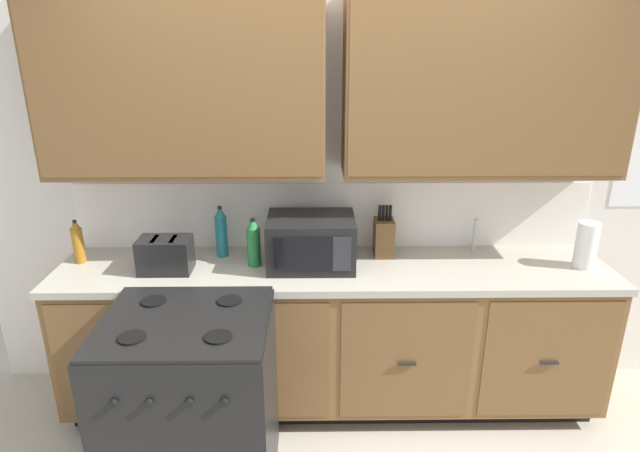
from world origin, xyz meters
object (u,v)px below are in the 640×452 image
bottle_teal (221,232)px  microwave (311,242)px  paper_towel_roll (586,245)px  bottle_green (254,243)px  knife_block (384,237)px  bottle_amber (78,242)px  toaster (165,255)px  stove_range (193,406)px

bottle_teal → microwave: bearing=-14.9°
paper_towel_roll → bottle_green: 1.84m
knife_block → paper_towel_roll: knife_block is taller
knife_block → bottle_amber: size_ratio=1.22×
paper_towel_roll → bottle_amber: paper_towel_roll is taller
microwave → bottle_teal: bearing=165.1°
toaster → paper_towel_roll: paper_towel_roll is taller
paper_towel_roll → bottle_teal: 2.05m
toaster → bottle_amber: bottle_amber is taller
stove_range → toaster: size_ratio=3.39×
microwave → bottle_amber: (-1.31, 0.05, -0.02)m
bottle_green → bottle_teal: 0.25m
bottle_teal → bottle_amber: 0.80m
knife_block → bottle_amber: knife_block is taller
microwave → knife_block: 0.44m
bottle_teal → stove_range: bearing=-93.3°
microwave → toaster: 0.80m
paper_towel_roll → knife_block: bearing=170.7°
stove_range → bottle_green: 0.90m
toaster → paper_towel_roll: (2.31, 0.03, 0.03)m
stove_range → paper_towel_roll: bearing=16.2°
stove_range → bottle_teal: bottle_teal is taller
stove_range → toaster: (-0.23, 0.58, 0.54)m
toaster → bottle_green: (0.47, 0.07, 0.04)m
toaster → bottle_amber: bearing=166.4°
knife_block → bottle_green: (-0.74, -0.14, 0.02)m
bottle_green → bottle_amber: size_ratio=1.10×
microwave → bottle_amber: size_ratio=1.89×
toaster → bottle_green: bottle_green is taller
microwave → bottle_green: 0.32m
microwave → bottle_green: same height
toaster → knife_block: (1.21, 0.21, 0.02)m
stove_range → knife_block: 1.38m
stove_range → bottle_green: bottle_green is taller
microwave → toaster: bearing=-174.6°
paper_towel_roll → bottle_teal: bearing=174.8°
stove_range → bottle_amber: 1.17m
toaster → bottle_teal: size_ratio=0.92×
bottle_green → bottle_amber: bearing=176.8°
bottle_green → paper_towel_roll: bearing=-1.3°
bottle_green → bottle_teal: bearing=144.7°
knife_block → bottle_teal: 0.94m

